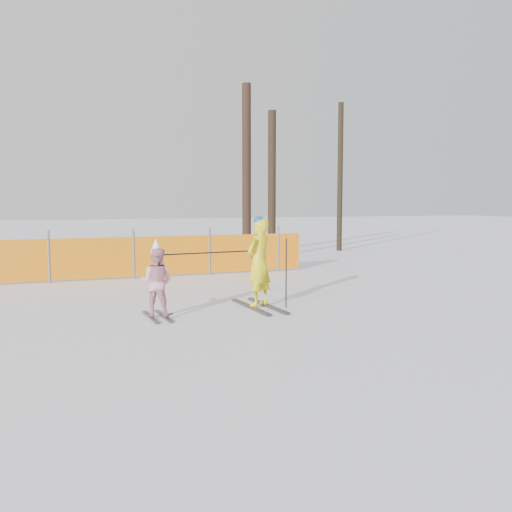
{
  "coord_description": "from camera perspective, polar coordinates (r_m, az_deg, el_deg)",
  "views": [
    {
      "loc": [
        -3.73,
        -8.31,
        1.89
      ],
      "look_at": [
        0.0,
        0.5,
        1.0
      ],
      "focal_mm": 40.0,
      "sensor_mm": 36.0,
      "label": 1
    }
  ],
  "objects": [
    {
      "name": "ground",
      "position": [
        9.31,
        1.21,
        -6.41
      ],
      "size": [
        120.0,
        120.0,
        0.0
      ],
      "primitive_type": "plane",
      "color": "white",
      "rests_on": "ground"
    },
    {
      "name": "adult",
      "position": [
        10.28,
        0.3,
        -0.66
      ],
      "size": [
        0.69,
        1.69,
        1.66
      ],
      "color": "black",
      "rests_on": "ground"
    },
    {
      "name": "child",
      "position": [
        9.54,
        -9.9,
        -2.52
      ],
      "size": [
        0.7,
        1.06,
        1.32
      ],
      "color": "black",
      "rests_on": "ground"
    },
    {
      "name": "ski_poles",
      "position": [
        10.01,
        -1.25,
        -0.57
      ],
      "size": [
        2.25,
        0.21,
        1.26
      ],
      "color": "black",
      "rests_on": "ground"
    },
    {
      "name": "tree_trunks",
      "position": [
        21.01,
        1.79,
        8.03
      ],
      "size": [
        4.3,
        1.7,
        6.18
      ],
      "color": "black",
      "rests_on": "ground"
    }
  ]
}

